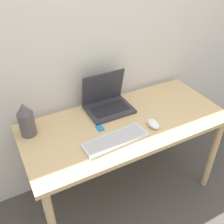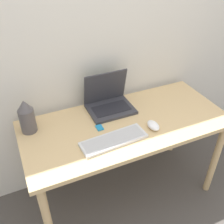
% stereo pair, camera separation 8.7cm
% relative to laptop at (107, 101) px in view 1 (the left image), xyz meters
% --- Properties ---
extents(ground_plane, '(12.00, 12.00, 0.00)m').
position_rel_laptop_xyz_m(ground_plane, '(0.04, -0.52, -0.77)').
color(ground_plane, '#4C4742').
extents(wall_back, '(6.00, 0.05, 2.50)m').
position_rel_laptop_xyz_m(wall_back, '(0.04, 0.18, 0.48)').
color(wall_back, silver).
rests_on(wall_back, ground_plane).
extents(desk, '(1.38, 0.63, 0.71)m').
position_rel_laptop_xyz_m(desk, '(0.04, -0.20, -0.15)').
color(desk, tan).
rests_on(desk, ground_plane).
extents(laptop, '(0.31, 0.25, 0.26)m').
position_rel_laptop_xyz_m(laptop, '(0.00, 0.00, 0.00)').
color(laptop, '#333338').
rests_on(laptop, desk).
extents(keyboard, '(0.42, 0.16, 0.02)m').
position_rel_laptop_xyz_m(keyboard, '(-0.12, -0.34, -0.05)').
color(keyboard, silver).
rests_on(keyboard, desk).
extents(mouse, '(0.07, 0.11, 0.04)m').
position_rel_laptop_xyz_m(mouse, '(0.17, -0.33, -0.04)').
color(mouse, white).
rests_on(mouse, desk).
extents(vase, '(0.10, 0.10, 0.23)m').
position_rel_laptop_xyz_m(vase, '(-0.56, -0.03, 0.06)').
color(vase, '#514C4C').
rests_on(vase, desk).
extents(mp3_player, '(0.04, 0.06, 0.01)m').
position_rel_laptop_xyz_m(mp3_player, '(-0.15, -0.19, -0.05)').
color(mp3_player, '#1E7FB7').
rests_on(mp3_player, desk).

